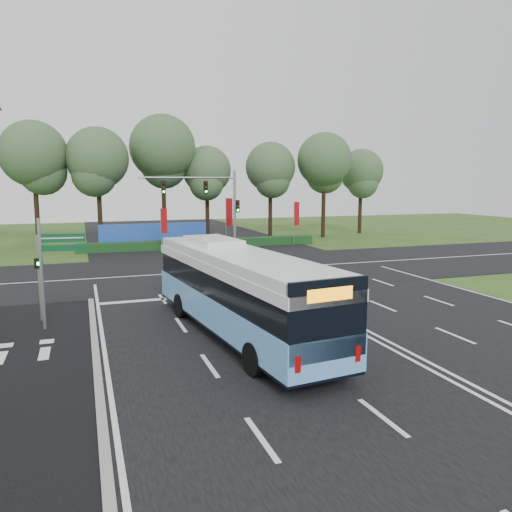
# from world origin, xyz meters

# --- Properties ---
(ground) EXTENTS (120.00, 120.00, 0.00)m
(ground) POSITION_xyz_m (0.00, 0.00, 0.00)
(ground) COLOR #304F1A
(ground) RESTS_ON ground
(road_main) EXTENTS (20.00, 120.00, 0.04)m
(road_main) POSITION_xyz_m (0.00, 0.00, 0.02)
(road_main) COLOR black
(road_main) RESTS_ON ground
(road_cross) EXTENTS (120.00, 14.00, 0.05)m
(road_cross) POSITION_xyz_m (0.00, 12.00, 0.03)
(road_cross) COLOR black
(road_cross) RESTS_ON ground
(bike_path) EXTENTS (5.00, 18.00, 0.06)m
(bike_path) POSITION_xyz_m (-12.50, -3.00, 0.03)
(bike_path) COLOR black
(bike_path) RESTS_ON ground
(kerb_strip) EXTENTS (0.25, 18.00, 0.12)m
(kerb_strip) POSITION_xyz_m (-10.10, -3.00, 0.06)
(kerb_strip) COLOR gray
(kerb_strip) RESTS_ON ground
(city_bus) EXTENTS (4.04, 12.86, 3.63)m
(city_bus) POSITION_xyz_m (-4.73, -2.12, 1.83)
(city_bus) COLOR #65A7EB
(city_bus) RESTS_ON ground
(pedestrian_signal) EXTENTS (0.35, 0.43, 3.79)m
(pedestrian_signal) POSITION_xyz_m (-12.16, 2.62, 2.07)
(pedestrian_signal) COLOR gray
(pedestrian_signal) RESTS_ON ground
(street_sign) EXTENTS (1.78, 0.31, 4.60)m
(street_sign) POSITION_xyz_m (-11.61, 1.14, 2.85)
(street_sign) COLOR gray
(street_sign) RESTS_ON ground
(banner_flag_left) EXTENTS (0.55, 0.25, 3.91)m
(banner_flag_left) POSITION_xyz_m (-3.82, 22.19, 2.58)
(banner_flag_left) COLOR gray
(banner_flag_left) RESTS_ON ground
(banner_flag_mid) EXTENTS (0.69, 0.15, 4.70)m
(banner_flag_mid) POSITION_xyz_m (2.26, 23.33, 3.06)
(banner_flag_mid) COLOR gray
(banner_flag_mid) RESTS_ON ground
(banner_flag_right) EXTENTS (0.62, 0.16, 4.27)m
(banner_flag_right) POSITION_xyz_m (9.09, 23.64, 2.79)
(banner_flag_right) COLOR gray
(banner_flag_right) RESTS_ON ground
(traffic_light_gantry) EXTENTS (8.41, 0.28, 7.00)m
(traffic_light_gantry) POSITION_xyz_m (0.21, 20.50, 4.66)
(traffic_light_gantry) COLOR gray
(traffic_light_gantry) RESTS_ON ground
(hedge) EXTENTS (22.00, 1.20, 0.80)m
(hedge) POSITION_xyz_m (0.00, 24.50, 0.40)
(hedge) COLOR #153A17
(hedge) RESTS_ON ground
(blue_hoarding) EXTENTS (10.00, 0.30, 2.20)m
(blue_hoarding) POSITION_xyz_m (-4.00, 27.00, 1.10)
(blue_hoarding) COLOR blue
(blue_hoarding) RESTS_ON ground
(eucalyptus_row) EXTENTS (47.14, 8.35, 12.83)m
(eucalyptus_row) POSITION_xyz_m (-2.08, 30.50, 8.48)
(eucalyptus_row) COLOR black
(eucalyptus_row) RESTS_ON ground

